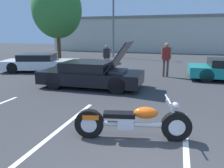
# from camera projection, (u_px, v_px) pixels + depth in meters

# --- Properties ---
(parking_stripe_middle) EXTENTS (0.12, 4.53, 0.01)m
(parking_stripe_middle) POSITION_uv_depth(u_px,v_px,m) (54.00, 134.00, 5.17)
(parking_stripe_middle) COLOR white
(parking_stripe_middle) RESTS_ON ground
(parking_stripe_back) EXTENTS (0.12, 4.53, 0.01)m
(parking_stripe_back) POSITION_uv_depth(u_px,v_px,m) (186.00, 153.00, 4.33)
(parking_stripe_back) COLOR white
(parking_stripe_back) RESTS_ON ground
(far_building) EXTENTS (32.00, 4.20, 4.40)m
(far_building) POSITION_uv_depth(u_px,v_px,m) (175.00, 33.00, 27.17)
(far_building) COLOR beige
(far_building) RESTS_ON ground
(light_pole) EXTENTS (1.21, 0.28, 7.11)m
(light_pole) POSITION_uv_depth(u_px,v_px,m) (114.00, 16.00, 20.83)
(light_pole) COLOR slate
(light_pole) RESTS_ON ground
(tree_background) EXTENTS (4.30, 4.30, 6.82)m
(tree_background) POSITION_uv_depth(u_px,v_px,m) (57.00, 10.00, 19.01)
(tree_background) COLOR brown
(tree_background) RESTS_ON ground
(motorcycle) EXTENTS (2.57, 0.86, 0.97)m
(motorcycle) POSITION_uv_depth(u_px,v_px,m) (132.00, 122.00, 4.86)
(motorcycle) COLOR black
(motorcycle) RESTS_ON ground
(show_car_hood_open) EXTENTS (4.47, 1.96, 2.01)m
(show_car_hood_open) POSITION_uv_depth(u_px,v_px,m) (92.00, 74.00, 9.55)
(show_car_hood_open) COLOR black
(show_car_hood_open) RESTS_ON ground
(parked_car_left_row) EXTENTS (4.92, 3.14, 1.07)m
(parked_car_left_row) POSITION_uv_depth(u_px,v_px,m) (40.00, 63.00, 13.64)
(parked_car_left_row) COLOR white
(parked_car_left_row) RESTS_ON ground
(spectator_near_motorcycle) EXTENTS (0.52, 0.24, 1.83)m
(spectator_near_motorcycle) POSITION_uv_depth(u_px,v_px,m) (166.00, 57.00, 11.74)
(spectator_near_motorcycle) COLOR brown
(spectator_near_motorcycle) RESTS_ON ground
(spectator_by_show_car) EXTENTS (0.52, 0.21, 1.60)m
(spectator_by_show_car) POSITION_uv_depth(u_px,v_px,m) (107.00, 55.00, 13.86)
(spectator_by_show_car) COLOR gray
(spectator_by_show_car) RESTS_ON ground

